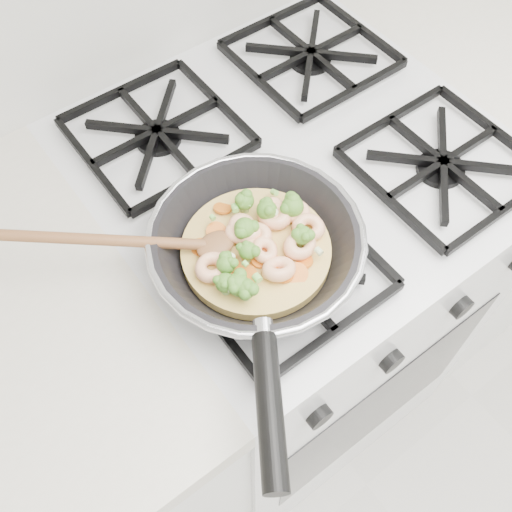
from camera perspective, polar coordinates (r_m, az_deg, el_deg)
stove at (r=1.26m, az=2.79°, el=-3.84°), size 0.60×0.60×0.92m
skillet at (r=0.73m, az=-0.09°, el=0.75°), size 0.42×0.44×0.09m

